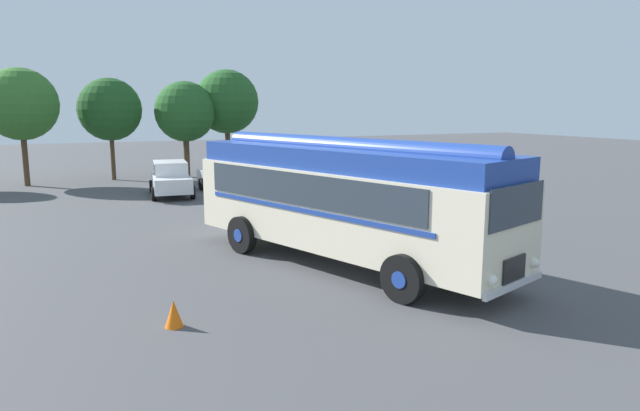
% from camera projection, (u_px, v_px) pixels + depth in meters
% --- Properties ---
extents(ground_plane, '(120.00, 120.00, 0.00)m').
position_uv_depth(ground_plane, '(373.00, 266.00, 15.52)').
color(ground_plane, '#474749').
extents(vintage_bus, '(5.58, 10.34, 3.49)m').
position_uv_depth(vintage_bus, '(344.00, 196.00, 15.41)').
color(vintage_bus, beige).
rests_on(vintage_bus, ground).
extents(car_near_left, '(2.32, 4.37, 1.66)m').
position_uv_depth(car_near_left, '(171.00, 178.00, 27.60)').
color(car_near_left, silver).
rests_on(car_near_left, ground).
extents(car_mid_left, '(2.41, 4.40, 1.66)m').
position_uv_depth(car_mid_left, '(228.00, 175.00, 28.75)').
color(car_mid_left, '#B7BABF').
rests_on(car_mid_left, ground).
extents(car_mid_right, '(2.18, 4.31, 1.66)m').
position_uv_depth(car_mid_right, '(271.00, 173.00, 29.97)').
color(car_mid_right, '#144C28').
rests_on(car_mid_right, ground).
extents(tree_left_of_centre, '(3.87, 3.87, 6.34)m').
position_uv_depth(tree_left_of_centre, '(22.00, 104.00, 30.49)').
color(tree_left_of_centre, '#4C3823').
rests_on(tree_left_of_centre, ground).
extents(tree_centre, '(3.62, 3.62, 5.92)m').
position_uv_depth(tree_centre, '(111.00, 110.00, 33.02)').
color(tree_centre, '#4C3823').
rests_on(tree_centre, ground).
extents(tree_right_of_centre, '(3.62, 3.62, 5.79)m').
position_uv_depth(tree_right_of_centre, '(185.00, 111.00, 34.21)').
color(tree_right_of_centre, '#4C3823').
rests_on(tree_right_of_centre, ground).
extents(tree_far_right, '(4.01, 4.01, 6.58)m').
position_uv_depth(tree_far_right, '(226.00, 101.00, 35.99)').
color(tree_far_right, '#4C3823').
rests_on(tree_far_right, ground).
extents(traffic_cone, '(0.36, 0.36, 0.55)m').
position_uv_depth(traffic_cone, '(174.00, 314.00, 11.20)').
color(traffic_cone, orange).
rests_on(traffic_cone, ground).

